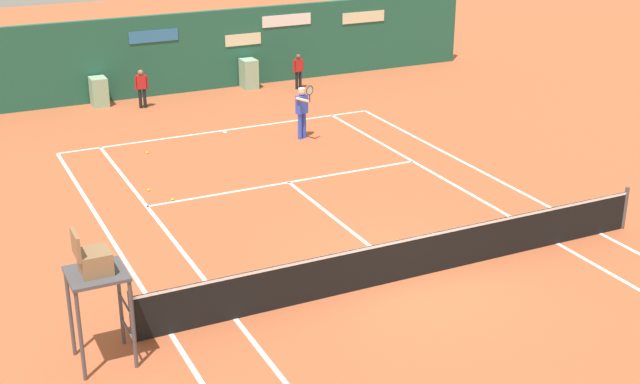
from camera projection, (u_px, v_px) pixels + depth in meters
name	position (u px, v px, depth m)	size (l,w,h in m)	color
ground_plane	(397.00, 267.00, 19.06)	(80.00, 80.00, 0.01)	#B25633
tennis_net	(411.00, 256.00, 18.39)	(12.10, 0.10, 1.07)	#4C4C51
sponsor_back_wall	(173.00, 55.00, 32.26)	(25.00, 1.02, 2.98)	#1E5642
umpire_chair	(96.00, 273.00, 14.91)	(1.00, 1.00, 2.57)	#47474C
player_on_baseline	(302.00, 108.00, 27.23)	(0.51, 0.84, 1.87)	blue
ball_kid_centre_post	(298.00, 69.00, 33.09)	(0.45, 0.21, 1.35)	black
ball_kid_right_post	(142.00, 86.00, 30.60)	(0.46, 0.22, 1.38)	black
tennis_ball_mid_court	(149.00, 190.00, 23.31)	(0.07, 0.07, 0.07)	#CCE033
tennis_ball_near_service_line	(172.00, 199.00, 22.67)	(0.07, 0.07, 0.07)	#CCE033
tennis_ball_by_sideline	(147.00, 153.00, 26.19)	(0.07, 0.07, 0.07)	#CCE033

